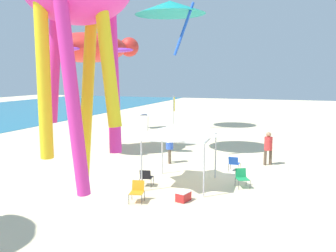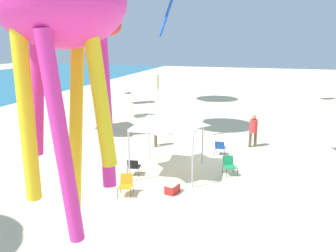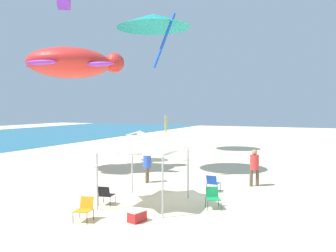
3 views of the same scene
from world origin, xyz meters
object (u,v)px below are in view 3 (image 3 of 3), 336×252
Objects in this scene: person_beachcomber at (254,165)px; person_watching_sky at (147,163)px; cooler_box at (137,216)px; canopy_tent at (145,143)px; banner_flag at (165,134)px; folding_chair_right_of_tent at (213,182)px; kite_delta_teal at (153,21)px; kite_turtle_red at (72,63)px; folding_chair_near_cooler at (85,207)px; folding_chair_facing_ocean at (106,194)px; folding_chair_left_of_tent at (213,196)px; beach_umbrella at (140,133)px.

person_watching_sky is (-1.42, 5.38, -0.05)m from person_beachcomber.
canopy_tent is at bearing 20.22° from cooler_box.
person_beachcomber is (-5.65, -7.53, -0.98)m from banner_flag.
person_watching_sky is (0.64, 3.81, 0.57)m from folding_chair_right_of_tent.
canopy_tent is at bearing 157.59° from kite_delta_teal.
kite_turtle_red reaches higher than banner_flag.
folding_chair_near_cooler is 0.24× the size of banner_flag.
folding_chair_facing_ocean is 1.98m from folding_chair_near_cooler.
kite_turtle_red is (0.95, 5.69, 5.67)m from person_watching_sky.
folding_chair_facing_ocean and folding_chair_right_of_tent have the same top height.
folding_chair_facing_ocean is 0.44× the size of person_beachcomber.
kite_turtle_red is (4.18, 10.29, 6.25)m from folding_chair_left_of_tent.
folding_chair_near_cooler is at bearing 145.11° from kite_delta_teal.
kite_delta_teal is at bearing -163.93° from banner_flag.
person_watching_sky is at bearing -93.88° from folding_chair_facing_ocean.
person_beachcomber is (5.16, -3.52, -1.44)m from canopy_tent.
person_beachcomber is (7.99, -4.45, 0.63)m from folding_chair_near_cooler.
kite_turtle_red is (6.85, 8.34, 6.52)m from cooler_box.
folding_chair_near_cooler is at bearing -159.28° from beach_umbrella.
folding_chair_left_of_tent is 1.00× the size of folding_chair_facing_ocean.
person_beachcomber is 12.42m from kite_turtle_red.
person_beachcomber is at bearing -124.74° from folding_chair_right_of_tent.
kite_delta_teal is at bearing 22.58° from cooler_box.
kite_delta_teal reaches higher than banner_flag.
folding_chair_right_of_tent is at bearing -169.22° from kite_delta_teal.
folding_chair_right_of_tent is 11.48m from kite_turtle_red.
folding_chair_facing_ocean is at bearing 16.86° from person_beachcomber.
folding_chair_facing_ocean is 1.00× the size of folding_chair_right_of_tent.
canopy_tent reaches higher than folding_chair_left_of_tent.
folding_chair_left_of_tent and folding_chair_near_cooler have the same top height.
person_beachcomber is 10.17m from kite_delta_teal.
folding_chair_facing_ocean is 4.70m from person_watching_sky.
cooler_box is (-1.26, -2.16, -0.27)m from folding_chair_facing_ocean.
person_watching_sky is at bearing -163.10° from banner_flag.
folding_chair_near_cooler is (-1.93, -0.43, 0.00)m from folding_chair_facing_ocean.
folding_chair_facing_ocean is (-0.90, 1.36, -2.06)m from canopy_tent.
folding_chair_left_of_tent is at bearing -79.32° from canopy_tent.
folding_chair_left_of_tent is 4.75m from person_beachcomber.
kite_delta_teal is at bearing -30.87° from folding_chair_right_of_tent.
cooler_box is at bearing -85.31° from kite_turtle_red.
kite_delta_teal is (-4.67, -1.35, 7.04)m from banner_flag.
canopy_tent is 3.95× the size of folding_chair_right_of_tent.
kite_turtle_red reaches higher than folding_chair_near_cooler.
folding_chair_near_cooler is 1.16× the size of cooler_box.
folding_chair_near_cooler is (-5.93, 2.88, 0.00)m from folding_chair_right_of_tent.
beach_umbrella is 0.70× the size of banner_flag.
beach_umbrella is at bearing 28.48° from kite_turtle_red.
person_beachcomber is at bearing 49.08° from folding_chair_near_cooler.
beach_umbrella reaches higher than folding_chair_near_cooler.
person_watching_sky is at bearing 86.22° from folding_chair_near_cooler.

